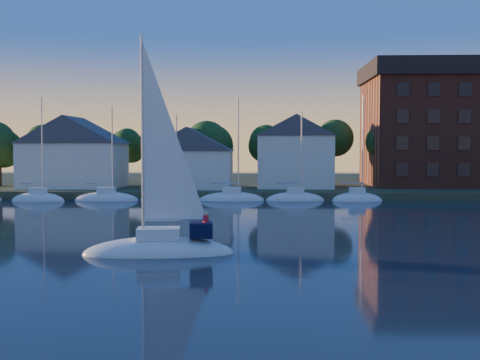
# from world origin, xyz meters

# --- Properties ---
(ground) EXTENTS (260.00, 260.00, 0.00)m
(ground) POSITION_xyz_m (0.00, 0.00, 0.00)
(ground) COLOR black
(ground) RESTS_ON ground
(shoreline_land) EXTENTS (160.00, 50.00, 2.00)m
(shoreline_land) POSITION_xyz_m (0.00, 75.00, 0.00)
(shoreline_land) COLOR #303921
(shoreline_land) RESTS_ON ground
(wooden_dock) EXTENTS (120.00, 3.00, 1.00)m
(wooden_dock) POSITION_xyz_m (0.00, 52.00, 0.00)
(wooden_dock) COLOR brown
(wooden_dock) RESTS_ON ground
(clubhouse_west) EXTENTS (13.65, 9.45, 9.64)m
(clubhouse_west) POSITION_xyz_m (-22.00, 58.00, 5.93)
(clubhouse_west) COLOR white
(clubhouse_west) RESTS_ON shoreline_land
(clubhouse_centre) EXTENTS (11.55, 8.40, 8.08)m
(clubhouse_centre) POSITION_xyz_m (-6.00, 57.00, 5.13)
(clubhouse_centre) COLOR white
(clubhouse_centre) RESTS_ON shoreline_land
(clubhouse_east) EXTENTS (10.50, 8.40, 9.80)m
(clubhouse_east) POSITION_xyz_m (8.00, 59.00, 6.00)
(clubhouse_east) COLOR white
(clubhouse_east) RESTS_ON shoreline_land
(condo_block) EXTENTS (31.00, 17.00, 17.40)m
(condo_block) POSITION_xyz_m (34.00, 64.95, 9.79)
(condo_block) COLOR brown
(condo_block) RESTS_ON shoreline_land
(tree_line) EXTENTS (93.40, 5.40, 8.90)m
(tree_line) POSITION_xyz_m (2.00, 63.00, 7.18)
(tree_line) COLOR #382419
(tree_line) RESTS_ON shoreline_land
(moored_fleet) EXTENTS (63.50, 2.40, 12.05)m
(moored_fleet) POSITION_xyz_m (-12.00, 49.00, 0.10)
(moored_fleet) COLOR silver
(moored_fleet) RESTS_ON ground
(hero_sailboat) EXTENTS (9.63, 4.04, 14.53)m
(hero_sailboat) POSITION_xyz_m (-2.54, 13.79, 0.60)
(hero_sailboat) COLOR silver
(hero_sailboat) RESTS_ON ground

